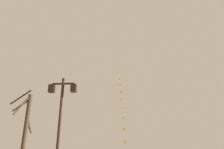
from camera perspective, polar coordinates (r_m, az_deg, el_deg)
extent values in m
cylinder|color=black|center=(10.28, -14.51, -14.92)|extent=(0.14, 0.14, 4.95)
sphere|color=black|center=(10.81, -13.32, -1.35)|extent=(0.16, 0.16, 0.16)
cube|color=black|center=(10.73, -13.42, -2.51)|extent=(1.13, 0.08, 0.08)
cube|color=black|center=(10.85, -16.39, -3.80)|extent=(0.28, 0.28, 0.40)
cube|color=beige|center=(10.85, -16.39, -3.80)|extent=(0.19, 0.19, 0.30)
cube|color=black|center=(10.50, -10.57, -3.76)|extent=(0.28, 0.28, 0.40)
cube|color=beige|center=(10.50, -10.57, -3.76)|extent=(0.19, 0.19, 0.30)
cylinder|color=silver|center=(25.26, 3.51, -16.50)|extent=(0.14, 1.28, 1.54)
cylinder|color=silver|center=(26.67, 3.22, -13.42)|extent=(0.14, 1.28, 1.54)
cylinder|color=silver|center=(28.14, 2.96, -10.65)|extent=(0.14, 1.28, 1.54)
cylinder|color=silver|center=(29.68, 2.74, -8.17)|extent=(0.14, 1.28, 1.54)
cylinder|color=silver|center=(31.27, 2.54, -5.93)|extent=(0.14, 1.28, 1.54)
cylinder|color=silver|center=(32.90, 2.36, -3.91)|extent=(0.14, 1.28, 1.54)
cylinder|color=silver|center=(34.56, 2.20, -2.08)|extent=(0.14, 1.28, 1.54)
cube|color=yellow|center=(24.59, 3.67, -18.18)|extent=(0.41, 0.04, 0.41)
cylinder|color=yellow|center=(24.58, 3.69, -18.89)|extent=(0.02, 0.04, 0.29)
cube|color=yellow|center=(25.96, 3.36, -14.92)|extent=(0.41, 0.02, 0.41)
cylinder|color=yellow|center=(25.93, 3.37, -15.53)|extent=(0.02, 0.05, 0.23)
cube|color=yellow|center=(27.40, 3.09, -12.00)|extent=(0.41, 0.03, 0.41)
cylinder|color=yellow|center=(27.35, 3.10, -12.64)|extent=(0.02, 0.02, 0.30)
cube|color=yellow|center=(28.91, 2.85, -9.38)|extent=(0.40, 0.08, 0.41)
cylinder|color=yellow|center=(28.85, 2.86, -9.99)|extent=(0.02, 0.04, 0.31)
cube|color=yellow|center=(30.47, 2.64, -7.02)|extent=(0.41, 0.04, 0.41)
cylinder|color=yellow|center=(30.40, 2.65, -7.57)|extent=(0.02, 0.03, 0.29)
cube|color=yellow|center=(32.08, 2.45, -4.89)|extent=(0.41, 0.02, 0.41)
cylinder|color=yellow|center=(31.99, 2.46, -5.45)|extent=(0.02, 0.03, 0.32)
cube|color=yellow|center=(33.73, 2.28, -2.97)|extent=(0.40, 0.07, 0.41)
cylinder|color=yellow|center=(33.64, 2.29, -3.43)|extent=(0.02, 0.03, 0.25)
cube|color=yellow|center=(35.41, 2.13, -1.23)|extent=(0.41, 0.01, 0.41)
cylinder|color=yellow|center=(35.31, 2.13, -1.69)|extent=(0.02, 0.02, 0.28)
cylinder|color=#423323|center=(13.35, -23.07, -15.33)|extent=(0.25, 0.25, 4.86)
cylinder|color=#423323|center=(14.05, -23.99, -5.77)|extent=(1.35, 0.25, 0.90)
cylinder|color=#423323|center=(13.64, -23.86, -7.78)|extent=(0.92, 0.41, 0.85)
cylinder|color=#423323|center=(13.92, -22.05, -12.29)|extent=(0.32, 1.10, 0.83)
cylinder|color=#423323|center=(13.95, -22.05, -13.28)|extent=(0.29, 1.21, 0.72)
cylinder|color=#423323|center=(13.32, -23.64, -7.66)|extent=(0.56, 0.93, 1.37)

